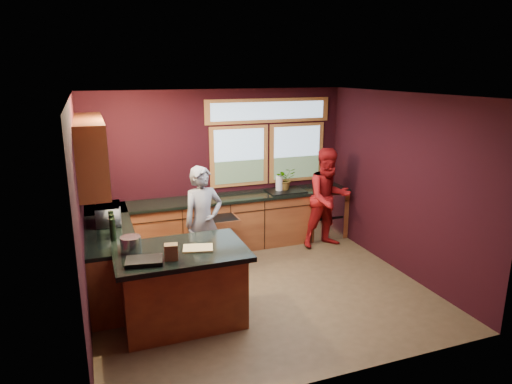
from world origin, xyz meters
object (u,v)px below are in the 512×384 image
person_grey (203,222)px  person_red (328,198)px  island (182,286)px  cutting_board (198,248)px  stock_pot (131,244)px

person_grey → person_red: size_ratio=0.96×
person_red → person_grey: bearing=-171.6°
island → person_red: bearing=29.3°
cutting_board → person_red: bearing=31.9°
person_red → stock_pot: 3.73m
person_grey → island: bearing=-126.6°
stock_pot → cutting_board: bearing=-14.9°
cutting_board → stock_pot: bearing=165.1°
island → person_grey: size_ratio=0.93×
cutting_board → stock_pot: 0.78m
person_grey → stock_pot: person_grey is taller
cutting_board → stock_pot: stock_pot is taller
person_grey → stock_pot: (-1.12, -1.05, 0.20)m
person_grey → cutting_board: 1.31m
person_red → cutting_board: (-2.68, -1.67, 0.09)m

